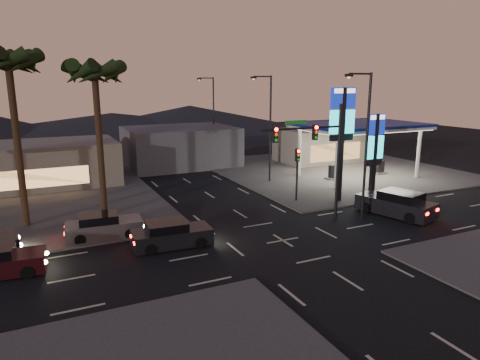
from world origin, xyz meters
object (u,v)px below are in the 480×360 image
gas_station (360,127)px  car_lane_a_front (171,235)px  pylon_sign_short (375,144)px  car_lane_b_front (103,226)px  suv_station (397,204)px  traffic_signal_mast (318,147)px  pylon_sign_tall (342,122)px

gas_station → car_lane_a_front: (-22.37, -9.97, -4.38)m
pylon_sign_short → car_lane_b_front: (-20.71, 0.81, -3.95)m
suv_station → gas_station: bearing=61.8°
pylon_sign_short → gas_station: bearing=56.3°
gas_station → traffic_signal_mast: traffic_signal_mast is taller
pylon_sign_tall → car_lane_a_front: pylon_sign_tall is taller
gas_station → pylon_sign_tall: (-7.50, -6.50, 1.31)m
pylon_sign_short → suv_station: bearing=-104.9°
pylon_sign_short → suv_station: pylon_sign_short is taller
gas_station → car_lane_b_front: 26.92m
pylon_sign_tall → pylon_sign_short: size_ratio=1.29×
pylon_sign_tall → suv_station: size_ratio=1.56×
gas_station → car_lane_b_front: bearing=-165.4°
car_lane_a_front → car_lane_b_front: car_lane_a_front is taller
suv_station → traffic_signal_mast: bearing=169.6°
pylon_sign_tall → suv_station: bearing=-71.9°
car_lane_b_front → suv_station: size_ratio=0.82×
gas_station → car_lane_a_front: gas_station is taller
traffic_signal_mast → suv_station: size_ratio=1.39×
pylon_sign_short → car_lane_b_front: bearing=177.8°
pylon_sign_short → pylon_sign_tall: bearing=158.2°
car_lane_a_front → pylon_sign_short: bearing=8.1°
car_lane_b_front → car_lane_a_front: bearing=-44.6°
pylon_sign_short → car_lane_b_front: pylon_sign_short is taller
traffic_signal_mast → pylon_sign_tall: bearing=36.5°
pylon_sign_tall → suv_station: pylon_sign_tall is taller
car_lane_a_front → gas_station: bearing=24.0°
pylon_sign_tall → traffic_signal_mast: (-4.74, -3.51, -1.17)m
gas_station → traffic_signal_mast: 15.82m
pylon_sign_short → car_lane_a_front: (-17.37, -2.47, -3.95)m
pylon_sign_tall → car_lane_a_front: size_ratio=1.89×
gas_station → car_lane_b_front: size_ratio=2.56×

